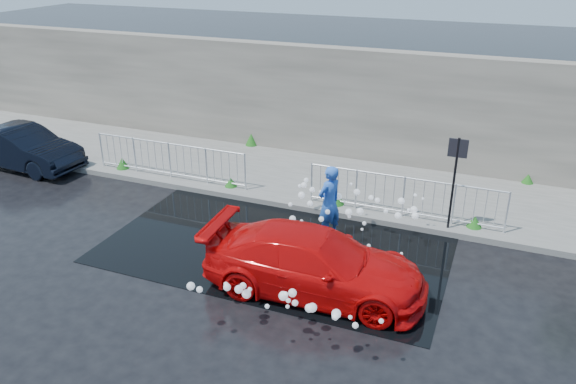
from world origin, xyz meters
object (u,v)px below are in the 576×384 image
sign_post (455,169)px  red_car (315,263)px  person (329,203)px  dark_car (23,148)px

sign_post → red_car: 4.39m
sign_post → red_car: size_ratio=0.54×
sign_post → red_car: sign_post is taller
sign_post → person: sign_post is taller
dark_car → person: bearing=-91.2°
red_car → dark_car: bearing=71.4°
sign_post → person: 3.10m
sign_post → dark_car: size_ratio=0.62×
sign_post → dark_car: bearing=-177.8°
dark_car → sign_post: bearing=-84.6°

